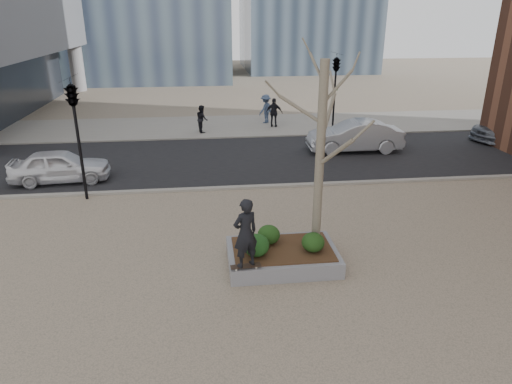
{
  "coord_description": "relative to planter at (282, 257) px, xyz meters",
  "views": [
    {
      "loc": [
        -1.02,
        -10.95,
        6.5
      ],
      "look_at": [
        0.5,
        2.0,
        1.4
      ],
      "focal_mm": 32.0,
      "sensor_mm": 36.0,
      "label": 1
    }
  ],
  "objects": [
    {
      "name": "street",
      "position": [
        -1.0,
        10.0,
        -0.21
      ],
      "size": [
        60.0,
        8.0,
        0.02
      ],
      "primitive_type": "cube",
      "color": "black",
      "rests_on": "ground"
    },
    {
      "name": "planter",
      "position": [
        0.0,
        0.0,
        0.0
      ],
      "size": [
        3.0,
        2.0,
        0.45
      ],
      "primitive_type": "cube",
      "color": "gray",
      "rests_on": "ground"
    },
    {
      "name": "pedestrian_b",
      "position": [
        1.94,
        17.47,
        0.69
      ],
      "size": [
        1.28,
        1.29,
        1.79
      ],
      "primitive_type": "imported",
      "rotation": [
        0.0,
        0.0,
        3.94
      ],
      "color": "#3D506F",
      "rests_on": "far_sidewalk"
    },
    {
      "name": "shrub_middle",
      "position": [
        -0.34,
        0.35,
        0.53
      ],
      "size": [
        0.63,
        0.63,
        0.53
      ],
      "primitive_type": "ellipsoid",
      "color": "#1A3711",
      "rests_on": "planter_mulch"
    },
    {
      "name": "sycamore_tree",
      "position": [
        1.0,
        0.3,
        3.56
      ],
      "size": [
        2.8,
        2.8,
        6.6
      ],
      "primitive_type": null,
      "color": "gray",
      "rests_on": "planter_mulch"
    },
    {
      "name": "ground",
      "position": [
        -1.0,
        0.0,
        -0.23
      ],
      "size": [
        120.0,
        120.0,
        0.0
      ],
      "primitive_type": "plane",
      "color": "gray",
      "rests_on": "ground"
    },
    {
      "name": "police_car",
      "position": [
        -7.94,
        7.67,
        0.46
      ],
      "size": [
        4.04,
        1.88,
        1.34
      ],
      "primitive_type": "imported",
      "rotation": [
        0.0,
        0.0,
        1.65
      ],
      "color": "white",
      "rests_on": "street"
    },
    {
      "name": "pedestrian_a",
      "position": [
        -2.08,
        15.48,
        0.59
      ],
      "size": [
        0.76,
        0.88,
        1.58
      ],
      "primitive_type": "imported",
      "rotation": [
        0.0,
        0.0,
        1.8
      ],
      "color": "black",
      "rests_on": "far_sidewalk"
    },
    {
      "name": "shrub_right",
      "position": [
        0.79,
        -0.24,
        0.53
      ],
      "size": [
        0.62,
        0.62,
        0.53
      ],
      "primitive_type": "ellipsoid",
      "color": "#1A3912",
      "rests_on": "planter_mulch"
    },
    {
      "name": "pedestrian_c",
      "position": [
        2.3,
        16.33,
        0.67
      ],
      "size": [
        1.1,
        0.7,
        1.75
      ],
      "primitive_type": "imported",
      "rotation": [
        0.0,
        0.0,
        2.86
      ],
      "color": "black",
      "rests_on": "far_sidewalk"
    },
    {
      "name": "traffic_light_far",
      "position": [
        5.5,
        14.6,
        2.02
      ],
      "size": [
        0.6,
        2.48,
        4.5
      ],
      "primitive_type": null,
      "color": "black",
      "rests_on": "ground"
    },
    {
      "name": "car_silver",
      "position": [
        5.5,
        10.62,
        0.57
      ],
      "size": [
        4.73,
        1.78,
        1.54
      ],
      "primitive_type": "imported",
      "rotation": [
        0.0,
        0.0,
        4.68
      ],
      "color": "#A1A3A9",
      "rests_on": "street"
    },
    {
      "name": "far_sidewalk",
      "position": [
        -1.0,
        17.0,
        -0.21
      ],
      "size": [
        60.0,
        6.0,
        0.02
      ],
      "primitive_type": "cube",
      "color": "gray",
      "rests_on": "ground"
    },
    {
      "name": "skateboarder",
      "position": [
        -1.1,
        -0.86,
        1.22
      ],
      "size": [
        0.79,
        0.67,
        1.83
      ],
      "primitive_type": "imported",
      "rotation": [
        0.0,
        0.0,
        3.56
      ],
      "color": "black",
      "rests_on": "skateboard"
    },
    {
      "name": "traffic_light_near",
      "position": [
        -6.5,
        5.6,
        2.02
      ],
      "size": [
        0.6,
        2.48,
        4.5
      ],
      "primitive_type": null,
      "color": "black",
      "rests_on": "ground"
    },
    {
      "name": "shrub_left",
      "position": [
        -0.77,
        -0.3,
        0.56
      ],
      "size": [
        0.7,
        0.7,
        0.6
      ],
      "primitive_type": "ellipsoid",
      "color": "#143E17",
      "rests_on": "planter_mulch"
    },
    {
      "name": "skateboard",
      "position": [
        -1.1,
        -0.86,
        0.26
      ],
      "size": [
        0.79,
        0.26,
        0.08
      ],
      "primitive_type": null,
      "rotation": [
        0.0,
        0.0,
        0.08
      ],
      "color": "black",
      "rests_on": "planter"
    },
    {
      "name": "planter_mulch",
      "position": [
        0.0,
        0.0,
        0.25
      ],
      "size": [
        2.7,
        1.7,
        0.04
      ],
      "primitive_type": "cube",
      "color": "#382314",
      "rests_on": "planter"
    }
  ]
}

